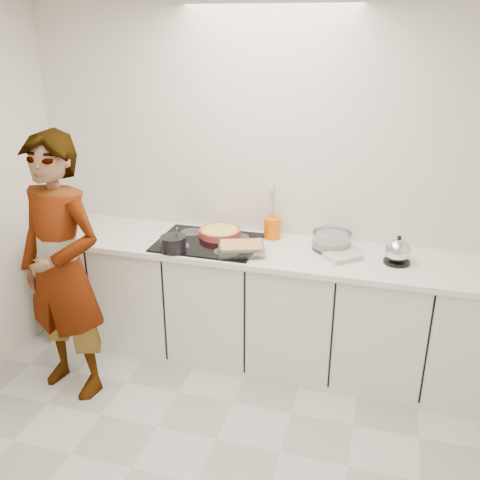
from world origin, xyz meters
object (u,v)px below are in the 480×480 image
(utensil_crock, at_px, (272,228))
(mixing_bowl, at_px, (332,241))
(saucepan, at_px, (173,243))
(hob, at_px, (208,242))
(tart_dish, at_px, (220,232))
(cook, at_px, (62,270))
(baking_dish, at_px, (241,248))
(kettle, at_px, (398,252))

(utensil_crock, bearing_deg, mixing_bowl, -11.54)
(saucepan, bearing_deg, hob, 49.63)
(mixing_bowl, bearing_deg, saucepan, -161.51)
(tart_dish, relative_size, cook, 0.18)
(saucepan, relative_size, mixing_bowl, 0.82)
(hob, xyz_separation_m, saucepan, (-0.18, -0.21, 0.06))
(saucepan, distance_m, baking_dish, 0.47)
(mixing_bowl, height_order, utensil_crock, utensil_crock)
(mixing_bowl, distance_m, kettle, 0.46)
(saucepan, relative_size, cook, 0.12)
(saucepan, relative_size, utensil_crock, 1.44)
(kettle, relative_size, utensil_crock, 1.42)
(tart_dish, distance_m, utensil_crock, 0.39)
(tart_dish, relative_size, mixing_bowl, 1.18)
(saucepan, bearing_deg, tart_dish, 56.14)
(tart_dish, distance_m, baking_dish, 0.34)
(utensil_crock, bearing_deg, hob, -151.34)
(kettle, bearing_deg, utensil_crock, 166.47)
(kettle, bearing_deg, cook, -162.01)
(baking_dish, bearing_deg, utensil_crock, 68.61)
(tart_dish, height_order, kettle, kettle)
(kettle, height_order, cook, cook)
(baking_dish, xyz_separation_m, cook, (-1.06, -0.54, -0.06))
(baking_dish, height_order, cook, cook)
(mixing_bowl, bearing_deg, cook, -153.98)
(saucepan, distance_m, cook, 0.75)
(hob, height_order, tart_dish, tart_dish)
(tart_dish, bearing_deg, utensil_crock, 15.21)
(hob, xyz_separation_m, kettle, (1.31, 0.02, 0.08))
(utensil_crock, bearing_deg, cook, -143.25)
(saucepan, xyz_separation_m, utensil_crock, (0.60, 0.44, 0.01))
(utensil_crock, height_order, cook, cook)
(hob, height_order, cook, cook)
(mixing_bowl, bearing_deg, hob, -170.90)
(saucepan, height_order, mixing_bowl, saucepan)
(cook, bearing_deg, mixing_bowl, 38.03)
(saucepan, relative_size, baking_dish, 0.60)
(kettle, xyz_separation_m, cook, (-2.08, -0.68, -0.09))
(tart_dish, bearing_deg, mixing_bowl, 0.71)
(tart_dish, xyz_separation_m, cook, (-0.82, -0.79, -0.05))
(hob, xyz_separation_m, cook, (-0.77, -0.66, -0.02))
(baking_dish, relative_size, cook, 0.21)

